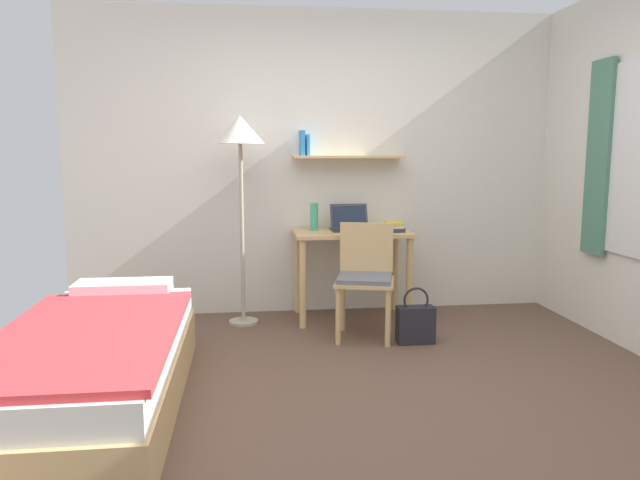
{
  "coord_description": "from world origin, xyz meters",
  "views": [
    {
      "loc": [
        -0.68,
        -3.16,
        1.39
      ],
      "look_at": [
        -0.23,
        0.51,
        0.85
      ],
      "focal_mm": 33.47,
      "sensor_mm": 36.0,
      "label": 1
    }
  ],
  "objects_px": {
    "book_stack": "(393,227)",
    "bed": "(96,366)",
    "desk_chair": "(365,274)",
    "standing_lamp": "(240,142)",
    "desk": "(352,248)",
    "water_bottle": "(314,217)",
    "laptop": "(350,224)",
    "handbag": "(415,323)"
  },
  "relations": [
    {
      "from": "laptop",
      "to": "book_stack",
      "type": "height_order",
      "value": "laptop"
    },
    {
      "from": "laptop",
      "to": "bed",
      "type": "bearing_deg",
      "value": -135.22
    },
    {
      "from": "desk",
      "to": "water_bottle",
      "type": "xyz_separation_m",
      "value": [
        -0.31,
        0.08,
        0.26
      ]
    },
    {
      "from": "desk_chair",
      "to": "water_bottle",
      "type": "height_order",
      "value": "water_bottle"
    },
    {
      "from": "desk",
      "to": "handbag",
      "type": "bearing_deg",
      "value": -64.1
    },
    {
      "from": "desk",
      "to": "desk_chair",
      "type": "relative_size",
      "value": 1.13
    },
    {
      "from": "laptop",
      "to": "standing_lamp",
      "type": "bearing_deg",
      "value": -173.28
    },
    {
      "from": "book_stack",
      "to": "handbag",
      "type": "xyz_separation_m",
      "value": [
        0.02,
        -0.67,
        -0.64
      ]
    },
    {
      "from": "standing_lamp",
      "to": "water_bottle",
      "type": "relative_size",
      "value": 7.3
    },
    {
      "from": "book_stack",
      "to": "standing_lamp",
      "type": "bearing_deg",
      "value": 179.63
    },
    {
      "from": "desk_chair",
      "to": "handbag",
      "type": "height_order",
      "value": "desk_chair"
    },
    {
      "from": "desk",
      "to": "book_stack",
      "type": "relative_size",
      "value": 4.14
    },
    {
      "from": "standing_lamp",
      "to": "handbag",
      "type": "xyz_separation_m",
      "value": [
        1.26,
        -0.67,
        -1.33
      ]
    },
    {
      "from": "desk_chair",
      "to": "laptop",
      "type": "bearing_deg",
      "value": 92.45
    },
    {
      "from": "desk_chair",
      "to": "standing_lamp",
      "type": "xyz_separation_m",
      "value": [
        -0.92,
        0.46,
        1.0
      ]
    },
    {
      "from": "laptop",
      "to": "handbag",
      "type": "height_order",
      "value": "laptop"
    },
    {
      "from": "bed",
      "to": "desk_chair",
      "type": "bearing_deg",
      "value": 32.98
    },
    {
      "from": "standing_lamp",
      "to": "book_stack",
      "type": "bearing_deg",
      "value": -0.37
    },
    {
      "from": "bed",
      "to": "standing_lamp",
      "type": "xyz_separation_m",
      "value": [
        0.79,
        1.57,
        1.24
      ]
    },
    {
      "from": "desk",
      "to": "water_bottle",
      "type": "distance_m",
      "value": 0.41
    },
    {
      "from": "desk_chair",
      "to": "standing_lamp",
      "type": "bearing_deg",
      "value": 153.62
    },
    {
      "from": "desk",
      "to": "desk_chair",
      "type": "height_order",
      "value": "desk_chair"
    },
    {
      "from": "desk_chair",
      "to": "handbag",
      "type": "xyz_separation_m",
      "value": [
        0.34,
        -0.22,
        -0.33
      ]
    },
    {
      "from": "desk_chair",
      "to": "water_bottle",
      "type": "bearing_deg",
      "value": 118.96
    },
    {
      "from": "water_bottle",
      "to": "book_stack",
      "type": "xyz_separation_m",
      "value": [
        0.64,
        -0.13,
        -0.08
      ]
    },
    {
      "from": "laptop",
      "to": "handbag",
      "type": "xyz_separation_m",
      "value": [
        0.36,
        -0.78,
        -0.65
      ]
    },
    {
      "from": "bed",
      "to": "laptop",
      "type": "xyz_separation_m",
      "value": [
        1.69,
        1.68,
        0.56
      ]
    },
    {
      "from": "desk",
      "to": "water_bottle",
      "type": "bearing_deg",
      "value": 166.28
    },
    {
      "from": "laptop",
      "to": "handbag",
      "type": "relative_size",
      "value": 0.77
    },
    {
      "from": "book_stack",
      "to": "bed",
      "type": "bearing_deg",
      "value": -142.47
    },
    {
      "from": "handbag",
      "to": "laptop",
      "type": "bearing_deg",
      "value": 114.84
    },
    {
      "from": "standing_lamp",
      "to": "book_stack",
      "type": "xyz_separation_m",
      "value": [
        1.25,
        -0.01,
        -0.69
      ]
    },
    {
      "from": "water_bottle",
      "to": "book_stack",
      "type": "distance_m",
      "value": 0.66
    },
    {
      "from": "bed",
      "to": "desk_chair",
      "type": "distance_m",
      "value": 2.06
    },
    {
      "from": "desk_chair",
      "to": "laptop",
      "type": "distance_m",
      "value": 0.65
    },
    {
      "from": "standing_lamp",
      "to": "handbag",
      "type": "relative_size",
      "value": 4.01
    },
    {
      "from": "desk",
      "to": "book_stack",
      "type": "height_order",
      "value": "book_stack"
    },
    {
      "from": "desk",
      "to": "desk_chair",
      "type": "bearing_deg",
      "value": -88.32
    },
    {
      "from": "water_bottle",
      "to": "handbag",
      "type": "relative_size",
      "value": 0.55
    },
    {
      "from": "bed",
      "to": "standing_lamp",
      "type": "height_order",
      "value": "standing_lamp"
    },
    {
      "from": "standing_lamp",
      "to": "water_bottle",
      "type": "xyz_separation_m",
      "value": [
        0.6,
        0.13,
        -0.62
      ]
    },
    {
      "from": "book_stack",
      "to": "desk",
      "type": "bearing_deg",
      "value": 170.03
    }
  ]
}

